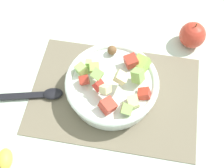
# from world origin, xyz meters

# --- Properties ---
(ground_plane) EXTENTS (2.40, 2.40, 0.00)m
(ground_plane) POSITION_xyz_m (0.00, 0.00, 0.00)
(ground_plane) COLOR silver
(placemat) EXTENTS (0.47, 0.32, 0.01)m
(placemat) POSITION_xyz_m (0.00, 0.00, 0.00)
(placemat) COLOR #756B56
(placemat) RESTS_ON ground_plane
(salad_bowl) EXTENTS (0.25, 0.25, 0.12)m
(salad_bowl) POSITION_xyz_m (-0.01, 0.01, 0.04)
(salad_bowl) COLOR white
(salad_bowl) RESTS_ON placemat
(serving_spoon) EXTENTS (0.23, 0.08, 0.01)m
(serving_spoon) POSITION_xyz_m (-0.22, -0.04, 0.01)
(serving_spoon) COLOR black
(serving_spoon) RESTS_ON placemat
(whole_apple) EXTENTS (0.08, 0.08, 0.09)m
(whole_apple) POSITION_xyz_m (0.20, 0.22, 0.04)
(whole_apple) COLOR #BC3828
(whole_apple) RESTS_ON ground_plane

